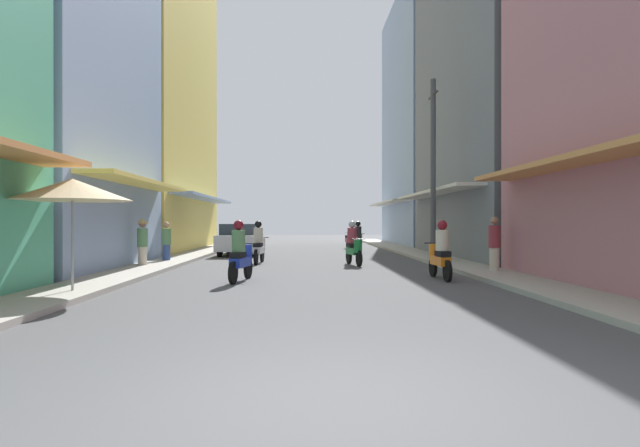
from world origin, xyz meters
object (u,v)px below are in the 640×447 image
pedestrian_midway (142,240)px  utility_pole (433,169)px  motorbike_white (259,244)px  motorbike_maroon (349,240)px  pedestrian_foreground (494,245)px  motorbike_blue (241,254)px  motorbike_green (354,245)px  motorbike_silver (358,239)px  parked_car (241,239)px  motorbike_orange (440,253)px  vendor_umbrella (72,190)px  pedestrian_far (166,243)px

pedestrian_midway → utility_pole: utility_pole is taller
motorbike_white → motorbike_maroon: bearing=68.0°
motorbike_maroon → pedestrian_foreground: (3.00, -14.66, 0.34)m
motorbike_blue → motorbike_green: (3.40, 4.94, 0.00)m
motorbike_silver → parked_car: (-5.68, -1.53, 0.04)m
motorbike_white → pedestrian_foreground: bearing=-29.8°
motorbike_silver → pedestrian_midway: bearing=-133.4°
motorbike_orange → motorbike_white: 7.60m
motorbike_orange → utility_pole: 6.20m
motorbike_green → parked_car: size_ratio=0.43×
pedestrian_midway → vendor_umbrella: size_ratio=0.68×
motorbike_white → motorbike_maroon: size_ratio=1.00×
pedestrian_midway → utility_pole: bearing=10.5°
parked_car → utility_pole: utility_pole is taller
motorbike_silver → motorbike_white: size_ratio=0.99×
motorbike_green → motorbike_orange: bearing=-68.1°
motorbike_green → utility_pole: size_ratio=0.26×
vendor_umbrella → motorbike_orange: bearing=18.6°
motorbike_orange → pedestrian_midway: pedestrian_midway is taller
motorbike_maroon → vendor_umbrella: 20.26m
motorbike_green → parked_car: bearing=128.7°
motorbike_maroon → motorbike_green: bearing=-94.1°
motorbike_silver → pedestrian_midway: (-8.05, -8.52, 0.22)m
motorbike_white → utility_pole: utility_pole is taller
parked_car → motorbike_maroon: bearing=44.6°
motorbike_orange → utility_pole: (1.18, 5.41, 2.80)m
motorbike_orange → pedestrian_foreground: bearing=34.0°
motorbike_silver → parked_car: motorbike_silver is taller
motorbike_blue → motorbike_maroon: (4.22, 16.29, -0.20)m
pedestrian_midway → vendor_umbrella: 6.50m
motorbike_blue → parked_car: motorbike_blue is taller
motorbike_white → pedestrian_midway: size_ratio=1.10×
motorbike_maroon → utility_pole: utility_pole is taller
parked_car → pedestrian_midway: pedestrian_midway is taller
motorbike_green → parked_car: motorbike_green is taller
motorbike_blue → motorbike_green: 5.99m
pedestrian_far → motorbike_green: bearing=-8.7°
motorbike_green → pedestrian_foreground: (3.82, -3.31, 0.14)m
motorbike_silver → pedestrian_far: 10.10m
pedestrian_foreground → pedestrian_far: pedestrian_foreground is taller
motorbike_maroon → pedestrian_midway: pedestrian_midway is taller
motorbike_green → pedestrian_far: motorbike_green is taller
vendor_umbrella → pedestrian_far: bearing=92.2°
parked_car → vendor_umbrella: 13.55m
vendor_umbrella → utility_pole: (9.59, 8.23, 1.31)m
motorbike_blue → utility_pole: 9.06m
motorbike_blue → pedestrian_far: 6.93m
motorbike_silver → utility_pole: (2.08, -6.64, 2.80)m
motorbike_blue → motorbike_green: bearing=55.5°
motorbike_green → pedestrian_foreground: bearing=-40.9°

